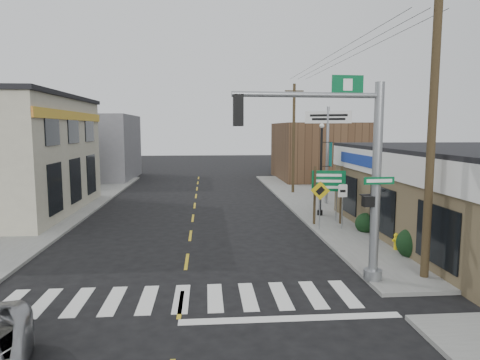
{
  "coord_description": "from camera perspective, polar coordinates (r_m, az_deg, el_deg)",
  "views": [
    {
      "loc": [
        0.76,
        -11.94,
        5.04
      ],
      "look_at": [
        2.26,
        6.67,
        2.8
      ],
      "focal_mm": 32.0,
      "sensor_mm": 36.0,
      "label": 1
    }
  ],
  "objects": [
    {
      "name": "lamp_post",
      "position": [
        24.57,
        10.89,
        2.32
      ],
      "size": [
        0.68,
        0.53,
        5.21
      ],
      "rotation": [
        0.0,
        0.0,
        0.04
      ],
      "color": "black",
      "rests_on": "sidewalk_right"
    },
    {
      "name": "shrub_front",
      "position": [
        18.12,
        22.02,
        -7.86
      ],
      "size": [
        1.24,
        1.24,
        0.93
      ],
      "primitive_type": "ellipsoid",
      "color": "#1C3519",
      "rests_on": "sidewalk_right"
    },
    {
      "name": "fire_hydrant",
      "position": [
        18.74,
        20.14,
        -7.59
      ],
      "size": [
        0.22,
        0.22,
        0.69
      ],
      "rotation": [
        0.0,
        0.0,
        0.11
      ],
      "color": "yellow",
      "rests_on": "sidewalk_right"
    },
    {
      "name": "bare_tree",
      "position": [
        19.71,
        25.04,
        1.53
      ],
      "size": [
        2.1,
        2.1,
        4.2
      ],
      "rotation": [
        0.0,
        0.0,
        0.43
      ],
      "color": "black",
      "rests_on": "sidewalk_right"
    },
    {
      "name": "guide_sign",
      "position": [
        22.44,
        11.69,
        -0.93
      ],
      "size": [
        1.72,
        0.14,
        3.0
      ],
      "rotation": [
        0.0,
        0.0,
        -0.17
      ],
      "color": "#40321D",
      "rests_on": "sidewalk_right"
    },
    {
      "name": "dance_center_sign",
      "position": [
        28.57,
        11.63,
        6.51
      ],
      "size": [
        2.98,
        0.19,
        6.34
      ],
      "rotation": [
        0.0,
        0.0,
        -0.42
      ],
      "color": "gray",
      "rests_on": "sidewalk_right"
    },
    {
      "name": "sidewalk_left",
      "position": [
        27.24,
        -25.58,
        -4.36
      ],
      "size": [
        6.0,
        38.0,
        0.13
      ],
      "primitive_type": "cube",
      "color": "slate",
      "rests_on": "ground"
    },
    {
      "name": "traffic_signal_pole",
      "position": [
        14.0,
        14.87,
        2.46
      ],
      "size": [
        5.17,
        0.39,
        6.55
      ],
      "rotation": [
        0.0,
        0.0,
        0.07
      ],
      "color": "gray",
      "rests_on": "sidewalk_right"
    },
    {
      "name": "ped_crossing_sign",
      "position": [
        21.18,
        10.63,
        -2.11
      ],
      "size": [
        0.93,
        0.07,
        2.39
      ],
      "rotation": [
        0.0,
        0.0,
        -0.33
      ],
      "color": "gray",
      "rests_on": "sidewalk_right"
    },
    {
      "name": "center_line",
      "position": [
        20.58,
        -6.63,
        -7.36
      ],
      "size": [
        0.12,
        56.0,
        0.01
      ],
      "primitive_type": "cube",
      "color": "gold",
      "rests_on": "ground"
    },
    {
      "name": "ground",
      "position": [
        12.99,
        -7.91,
        -16.07
      ],
      "size": [
        140.0,
        140.0,
        0.0
      ],
      "primitive_type": "plane",
      "color": "black",
      "rests_on": "ground"
    },
    {
      "name": "utility_pole_far",
      "position": [
        33.17,
        7.16,
        5.66
      ],
      "size": [
        1.44,
        0.22,
        8.3
      ],
      "rotation": [
        0.0,
        0.0,
        0.05
      ],
      "color": "#462A21",
      "rests_on": "sidewalk_right"
    },
    {
      "name": "bldg_distant_right",
      "position": [
        43.48,
        10.41,
        3.78
      ],
      "size": [
        8.0,
        10.0,
        5.6
      ],
      "primitive_type": "cube",
      "color": "#503824",
      "rests_on": "ground"
    },
    {
      "name": "bldg_distant_left",
      "position": [
        45.53,
        -19.61,
        4.13
      ],
      "size": [
        9.0,
        10.0,
        6.4
      ],
      "primitive_type": "cube",
      "color": "slate",
      "rests_on": "ground"
    },
    {
      "name": "crosswalk",
      "position": [
        13.35,
        -7.81,
        -15.38
      ],
      "size": [
        11.0,
        2.2,
        0.01
      ],
      "primitive_type": "cube",
      "color": "silver",
      "rests_on": "ground"
    },
    {
      "name": "shrub_back",
      "position": [
        21.58,
        16.41,
        -5.56
      ],
      "size": [
        1.01,
        1.01,
        0.76
      ],
      "primitive_type": "ellipsoid",
      "color": "black",
      "rests_on": "sidewalk_right"
    },
    {
      "name": "sidewalk_right",
      "position": [
        26.74,
        13.47,
        -4.07
      ],
      "size": [
        6.0,
        38.0,
        0.13
      ],
      "primitive_type": "cube",
      "color": "slate",
      "rests_on": "ground"
    },
    {
      "name": "utility_pole_near",
      "position": [
        15.12,
        24.29,
        7.63
      ],
      "size": [
        1.79,
        0.27,
        10.29
      ],
      "rotation": [
        0.0,
        0.0,
        -0.1
      ],
      "color": "#45321F",
      "rests_on": "sidewalk_right"
    }
  ]
}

